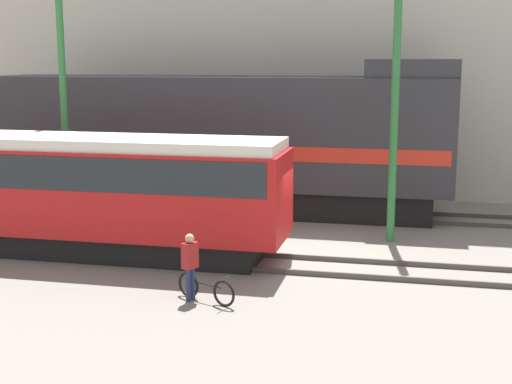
{
  "coord_description": "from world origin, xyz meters",
  "views": [
    {
      "loc": [
        3.09,
        -19.03,
        5.47
      ],
      "look_at": [
        -1.17,
        0.07,
        1.8
      ],
      "focal_mm": 50.0,
      "sensor_mm": 36.0,
      "label": 1
    }
  ],
  "objects_px": {
    "freight_locomotive": "(224,141)",
    "utility_pole_center": "(63,87)",
    "utility_pole_right": "(395,111)",
    "person": "(190,261)",
    "bicycle": "(206,289)",
    "streetcar": "(72,187)"
  },
  "relations": [
    {
      "from": "freight_locomotive",
      "to": "bicycle",
      "type": "xyz_separation_m",
      "value": [
        2.19,
        -9.75,
        -2.24
      ]
    },
    {
      "from": "freight_locomotive",
      "to": "bicycle",
      "type": "distance_m",
      "value": 10.25
    },
    {
      "from": "person",
      "to": "utility_pole_right",
      "type": "relative_size",
      "value": 0.2
    },
    {
      "from": "freight_locomotive",
      "to": "person",
      "type": "bearing_deg",
      "value": -79.42
    },
    {
      "from": "freight_locomotive",
      "to": "utility_pole_center",
      "type": "xyz_separation_m",
      "value": [
        -4.5,
        -3.28,
        2.0
      ]
    },
    {
      "from": "utility_pole_center",
      "to": "utility_pole_right",
      "type": "relative_size",
      "value": 1.15
    },
    {
      "from": "utility_pole_center",
      "to": "streetcar",
      "type": "bearing_deg",
      "value": -60.56
    },
    {
      "from": "bicycle",
      "to": "person",
      "type": "bearing_deg",
      "value": 176.98
    },
    {
      "from": "person",
      "to": "utility_pole_center",
      "type": "distance_m",
      "value": 9.72
    },
    {
      "from": "bicycle",
      "to": "streetcar",
      "type": "bearing_deg",
      "value": 146.58
    },
    {
      "from": "freight_locomotive",
      "to": "utility_pole_center",
      "type": "bearing_deg",
      "value": -143.88
    },
    {
      "from": "freight_locomotive",
      "to": "person",
      "type": "relative_size",
      "value": 10.38
    },
    {
      "from": "freight_locomotive",
      "to": "utility_pole_right",
      "type": "bearing_deg",
      "value": -28.28
    },
    {
      "from": "freight_locomotive",
      "to": "streetcar",
      "type": "distance_m",
      "value": 7.1
    },
    {
      "from": "freight_locomotive",
      "to": "utility_pole_right",
      "type": "distance_m",
      "value": 7.07
    },
    {
      "from": "utility_pole_right",
      "to": "utility_pole_center",
      "type": "bearing_deg",
      "value": 180.0
    },
    {
      "from": "freight_locomotive",
      "to": "bicycle",
      "type": "height_order",
      "value": "freight_locomotive"
    },
    {
      "from": "streetcar",
      "to": "utility_pole_center",
      "type": "xyz_separation_m",
      "value": [
        -1.85,
        3.28,
        2.63
      ]
    },
    {
      "from": "bicycle",
      "to": "utility_pole_right",
      "type": "height_order",
      "value": "utility_pole_right"
    },
    {
      "from": "person",
      "to": "freight_locomotive",
      "type": "bearing_deg",
      "value": 100.58
    },
    {
      "from": "streetcar",
      "to": "bicycle",
      "type": "height_order",
      "value": "streetcar"
    },
    {
      "from": "streetcar",
      "to": "utility_pole_center",
      "type": "bearing_deg",
      "value": 119.44
    }
  ]
}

